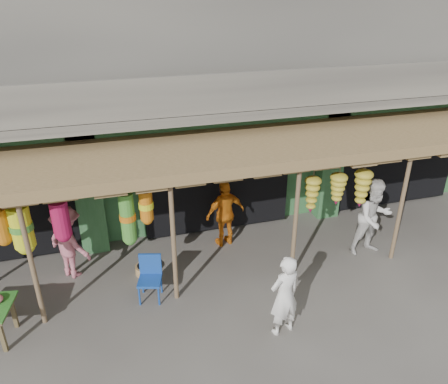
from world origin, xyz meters
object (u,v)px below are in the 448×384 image
object	(u,v)px
person_front	(284,296)
person_vendor	(225,213)
blue_chair	(150,275)
person_shopper	(69,242)
person_right	(374,217)

from	to	relation	value
person_front	person_vendor	distance (m)	3.09
blue_chair	person_shopper	bearing A→B (deg)	157.96
person_right	person_vendor	world-z (taller)	person_right
blue_chair	person_shopper	world-z (taller)	person_shopper
person_front	person_right	world-z (taller)	person_right
person_right	person_vendor	bearing A→B (deg)	154.77
person_shopper	person_front	bearing A→B (deg)	-172.70
blue_chair	person_right	world-z (taller)	person_right
blue_chair	person_vendor	world-z (taller)	person_vendor
person_front	person_right	distance (m)	3.47
blue_chair	person_right	bearing A→B (deg)	17.83
blue_chair	person_front	xyz separation A→B (m)	(2.14, -1.64, 0.28)
blue_chair	person_right	distance (m)	5.12
person_front	person_shopper	size ratio (longest dim) A/B	0.98
person_front	person_right	size ratio (longest dim) A/B	0.87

